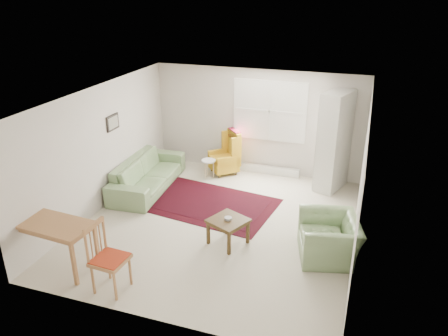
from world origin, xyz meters
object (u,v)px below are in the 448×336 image
(cabinet, at_px, (334,141))
(desk_chair, at_px, (110,258))
(stool, at_px, (209,168))
(coffee_table, at_px, (228,231))
(armchair, at_px, (329,234))
(desk, at_px, (56,245))
(wingback_chair, at_px, (224,152))
(sofa, at_px, (147,168))

(cabinet, relative_size, desk_chair, 2.00)
(desk_chair, bearing_deg, stool, 4.65)
(coffee_table, bearing_deg, desk_chair, -125.77)
(armchair, bearing_deg, desk_chair, -71.51)
(stool, height_order, desk, desk)
(coffee_table, height_order, desk_chair, desk_chair)
(armchair, xyz_separation_m, wingback_chair, (-2.79, 2.77, 0.11))
(desk_chair, bearing_deg, sofa, 22.73)
(armchair, height_order, cabinet, cabinet)
(wingback_chair, distance_m, stool, 0.54)
(wingback_chair, xyz_separation_m, cabinet, (2.55, 0.00, 0.57))
(armchair, relative_size, desk_chair, 0.98)
(stool, bearing_deg, cabinet, 7.20)
(cabinet, distance_m, desk, 5.98)
(coffee_table, bearing_deg, sofa, 146.45)
(sofa, height_order, cabinet, cabinet)
(sofa, height_order, armchair, sofa)
(wingback_chair, bearing_deg, stool, -78.81)
(armchair, xyz_separation_m, cabinet, (-0.24, 2.77, 0.68))
(cabinet, distance_m, desk_chair, 5.47)
(sofa, distance_m, cabinet, 4.17)
(armchair, xyz_separation_m, desk_chair, (-2.99, -1.93, 0.13))
(stool, bearing_deg, sofa, -137.81)
(desk, bearing_deg, desk_chair, -10.98)
(desk_chair, bearing_deg, desk, 82.86)
(armchair, xyz_separation_m, coffee_table, (-1.72, -0.17, -0.18))
(sofa, distance_m, desk, 3.14)
(wingback_chair, bearing_deg, cabinet, 47.52)
(coffee_table, height_order, desk, desk)
(cabinet, bearing_deg, coffee_table, -97.67)
(wingback_chair, height_order, stool, wingback_chair)
(wingback_chair, xyz_separation_m, coffee_table, (1.07, -2.94, -0.29))
(coffee_table, distance_m, stool, 2.91)
(sofa, relative_size, desk_chair, 2.16)
(wingback_chair, bearing_deg, sofa, -87.64)
(armchair, relative_size, stool, 2.43)
(sofa, bearing_deg, desk_chair, -164.79)
(coffee_table, xyz_separation_m, desk_chair, (-1.27, -1.76, 0.31))
(coffee_table, xyz_separation_m, stool, (-1.33, 2.59, -0.02))
(cabinet, relative_size, desk, 1.71)
(stool, bearing_deg, desk, -104.84)
(armchair, height_order, desk_chair, desk_chair)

